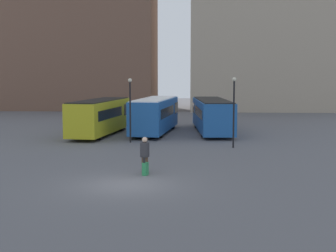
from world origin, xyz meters
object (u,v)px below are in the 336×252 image
Objects in this scene: bus_2 at (212,114)px; lamp_post_0 at (234,106)px; bus_0 at (100,116)px; traveler at (145,152)px; bus_1 at (155,114)px; suitcase at (145,169)px; lamp_post_1 at (130,104)px.

lamp_post_0 reaches higher than bus_2.
bus_0 is 16.15m from traveler.
bus_2 is at bearing 97.20° from lamp_post_0.
bus_1 is 2.12× the size of lamp_post_0.
bus_2 is 11.97× the size of suitcase.
lamp_post_1 is at bearing 133.04° from bus_2.
bus_0 is 4.75m from bus_1.
bus_0 is 2.11× the size of lamp_post_1.
bus_0 reaches higher than bus_2.
bus_2 is 18.58m from suitcase.
bus_1 is 4.99m from bus_2.
lamp_post_0 is (5.23, 8.66, 1.80)m from traveler.
lamp_post_1 reaches higher than bus_0.
lamp_post_1 is (-7.42, 2.11, -0.05)m from lamp_post_0.
lamp_post_1 is (-1.37, -5.98, 1.23)m from bus_1.
bus_2 is 9.36m from lamp_post_1.
bus_0 is 12.50m from lamp_post_0.
traveler is 10.28m from lamp_post_0.
traveler is 0.39× the size of lamp_post_1.
bus_2 is at bearing 7.53° from traveler.
bus_1 is (4.50, 1.52, 0.03)m from bus_0.
lamp_post_0 is at bearing -15.89° from lamp_post_1.
traveler is at bearing -78.51° from lamp_post_1.
traveler is at bearing -153.23° from bus_0.
suitcase is (0.90, -17.27, -1.30)m from bus_1.
bus_2 reaches higher than traveler.
lamp_post_0 reaches higher than traveler.
bus_1 reaches higher than traveler.
bus_1 reaches higher than bus_2.
bus_0 is at bearing 114.93° from bus_1.
bus_1 is at bearing -63.88° from bus_0.
bus_2 is (9.43, 2.35, -0.03)m from bus_0.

